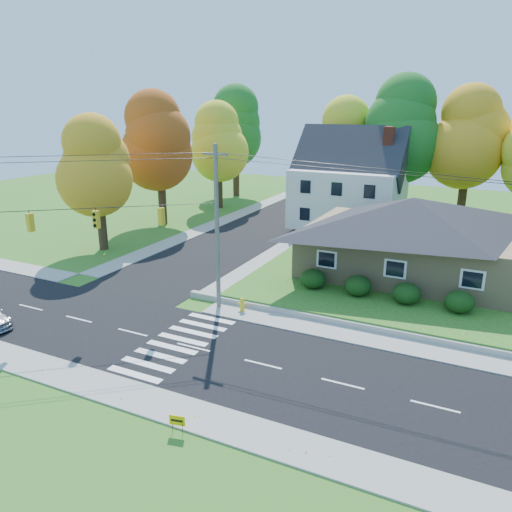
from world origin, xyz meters
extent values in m
plane|color=#3D7923|center=(0.00, 0.00, 0.00)|extent=(120.00, 120.00, 0.00)
cube|color=black|center=(0.00, 0.00, 0.01)|extent=(90.00, 8.00, 0.02)
cube|color=black|center=(-8.00, 26.00, 0.01)|extent=(8.00, 44.00, 0.02)
cube|color=#9C9A90|center=(0.00, 5.00, 0.04)|extent=(90.00, 2.00, 0.08)
cube|color=#9C9A90|center=(0.00, -5.00, 0.04)|extent=(90.00, 2.00, 0.08)
cube|color=#3D7923|center=(13.00, 21.00, 0.25)|extent=(30.00, 30.00, 0.50)
cube|color=tan|center=(8.00, 16.00, 2.10)|extent=(14.00, 10.00, 3.20)
pyramid|color=#26262B|center=(8.00, 16.00, 4.80)|extent=(14.60, 10.60, 2.20)
cube|color=silver|center=(0.00, 28.00, 3.30)|extent=(10.00, 8.00, 5.60)
pyramid|color=#26262B|center=(0.00, 28.00, 7.30)|extent=(10.40, 8.40, 2.40)
cube|color=brown|center=(3.50, 28.00, 5.30)|extent=(0.90, 0.90, 9.60)
ellipsoid|color=#163A10|center=(3.00, 9.80, 1.14)|extent=(1.70, 1.70, 1.27)
ellipsoid|color=#163A10|center=(6.00, 9.80, 1.14)|extent=(1.70, 1.70, 1.27)
ellipsoid|color=#163A10|center=(9.00, 9.80, 1.14)|extent=(1.70, 1.70, 1.27)
ellipsoid|color=#163A10|center=(12.00, 9.80, 1.14)|extent=(1.70, 1.70, 1.27)
cylinder|color=#666059|center=(-1.50, 5.20, 5.00)|extent=(0.26, 0.26, 10.00)
cube|color=#666059|center=(-1.50, 5.20, 9.40)|extent=(1.60, 0.12, 0.12)
cube|color=gold|center=(-9.50, -1.20, 5.95)|extent=(0.26, 0.34, 1.00)
cube|color=gold|center=(-6.80, 0.95, 5.95)|extent=(0.34, 0.26, 1.00)
cube|color=gold|center=(-4.00, 3.20, 5.95)|extent=(0.26, 0.34, 1.00)
cylinder|color=black|center=(-8.00, 0.00, 6.60)|extent=(13.02, 10.43, 0.04)
cylinder|color=#3F2A19|center=(-2.00, 34.00, 3.20)|extent=(0.80, 0.80, 5.40)
sphere|color=yellow|center=(-2.00, 34.00, 7.10)|extent=(6.72, 6.72, 6.72)
sphere|color=yellow|center=(-2.00, 34.00, 8.78)|extent=(5.91, 5.91, 5.91)
sphere|color=yellow|center=(-2.00, 34.00, 10.46)|extent=(5.11, 5.11, 5.11)
cylinder|color=#3F2A19|center=(4.00, 33.00, 3.65)|extent=(0.86, 0.86, 6.30)
sphere|color=#226E21|center=(4.00, 33.00, 8.20)|extent=(7.84, 7.84, 7.84)
sphere|color=#226E21|center=(4.00, 33.00, 10.16)|extent=(6.90, 6.90, 6.90)
sphere|color=#226E21|center=(4.00, 33.00, 12.12)|extent=(5.96, 5.96, 5.96)
cylinder|color=#3F2A19|center=(10.00, 34.00, 3.43)|extent=(0.83, 0.83, 5.85)
sphere|color=orange|center=(10.00, 34.00, 7.65)|extent=(7.28, 7.28, 7.28)
sphere|color=orange|center=(10.00, 34.00, 9.47)|extent=(6.41, 6.41, 6.41)
sphere|color=orange|center=(10.00, 34.00, 11.29)|extent=(5.53, 5.53, 5.53)
cylinder|color=#3F2A19|center=(-17.00, 12.00, 2.48)|extent=(0.77, 0.77, 4.95)
sphere|color=orange|center=(-17.00, 12.00, 6.05)|extent=(6.16, 6.16, 6.16)
sphere|color=orange|center=(-17.00, 12.00, 7.59)|extent=(5.42, 5.42, 5.42)
sphere|color=orange|center=(-17.00, 12.00, 9.13)|extent=(4.68, 4.68, 4.68)
cylinder|color=#3F2A19|center=(-18.00, 22.00, 2.93)|extent=(0.83, 0.83, 5.85)
sphere|color=#B44D16|center=(-18.00, 22.00, 7.15)|extent=(7.28, 7.28, 7.28)
sphere|color=#B44D16|center=(-18.00, 22.00, 8.97)|extent=(6.41, 6.41, 6.41)
sphere|color=#B44D16|center=(-18.00, 22.00, 10.79)|extent=(5.53, 5.53, 5.53)
cylinder|color=#3F2A19|center=(-17.00, 32.00, 2.70)|extent=(0.80, 0.80, 5.40)
sphere|color=yellow|center=(-17.00, 32.00, 6.60)|extent=(6.72, 6.72, 6.72)
sphere|color=yellow|center=(-17.00, 32.00, 8.28)|extent=(5.91, 5.91, 5.91)
sphere|color=yellow|center=(-17.00, 32.00, 9.96)|extent=(5.11, 5.11, 5.11)
cylinder|color=#3F2A19|center=(-19.00, 40.00, 3.15)|extent=(0.86, 0.86, 6.30)
sphere|color=#226E21|center=(-19.00, 40.00, 7.70)|extent=(7.84, 7.84, 7.84)
sphere|color=#226E21|center=(-19.00, 40.00, 9.66)|extent=(6.90, 6.90, 6.90)
sphere|color=#226E21|center=(-19.00, 40.00, 11.62)|extent=(5.96, 5.96, 5.96)
imported|color=white|center=(-7.20, 34.93, 0.75)|extent=(3.13, 4.71, 1.47)
cylinder|color=gold|center=(0.10, 5.26, 0.06)|extent=(0.40, 0.40, 0.11)
cylinder|color=gold|center=(0.10, 5.26, 0.39)|extent=(0.27, 0.27, 0.62)
sphere|color=gold|center=(0.10, 5.26, 0.76)|extent=(0.29, 0.29, 0.29)
cylinder|color=gold|center=(0.10, 5.26, 0.50)|extent=(0.51, 0.14, 0.13)
cylinder|color=black|center=(3.08, -6.21, 0.27)|extent=(0.02, 0.02, 0.53)
cylinder|color=black|center=(3.54, -6.21, 0.27)|extent=(0.02, 0.02, 0.53)
cube|color=#FFC400|center=(3.31, -6.21, 0.58)|extent=(0.63, 0.16, 0.42)
camera|label=1|loc=(13.23, -19.56, 12.22)|focal=35.00mm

